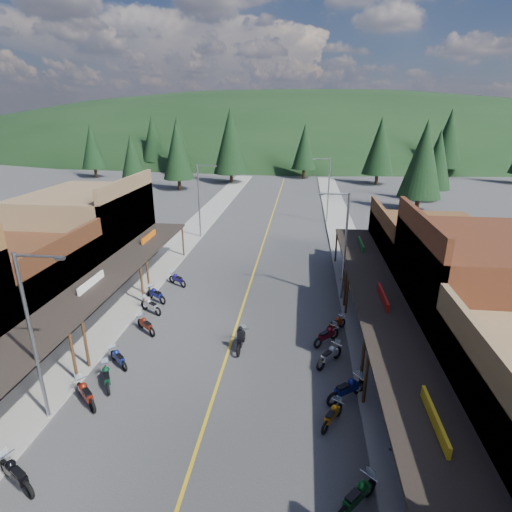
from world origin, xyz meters
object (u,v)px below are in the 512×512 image
(shop_west_2, at_px, (17,290))
(pine_1, at_px, (178,140))
(pedestrian_east_a, at_px, (395,430))
(bike_west_6, at_px, (107,376))
(shop_east_3, at_px, (426,256))
(pine_11, at_px, (423,159))
(pine_2, at_px, (230,141))
(bike_east_5, at_px, (332,415))
(streetlight_1, at_px, (200,198))
(bike_east_4, at_px, (357,495))
(bike_west_7, at_px, (118,357))
(pine_0, at_px, (92,146))
(bike_east_7, at_px, (330,355))
(bike_west_8, at_px, (146,324))
(streetlight_2, at_px, (343,242))
(bike_east_6, at_px, (347,388))
(bike_east_8, at_px, (327,335))
(pine_9, at_px, (437,160))
(streetlight_3, at_px, (327,188))
(shop_west_3, at_px, (91,232))
(bike_west_5, at_px, (86,393))
(pine_5, at_px, (448,138))
(pine_3, at_px, (305,147))
(pedestrian_east_b, at_px, (345,280))
(pine_4, at_px, (380,146))
(rider_on_bike, at_px, (241,339))
(pine_7, at_px, (153,139))
(shop_east_2, at_px, (479,298))
(bike_west_4, at_px, (15,473))
(bike_east_9, at_px, (336,324))
(pine_10, at_px, (177,151))
(bike_west_11, at_px, (177,279))
(bike_west_10, at_px, (156,294))
(bike_west_9, at_px, (151,305))

(shop_west_2, distance_m, pine_1, 69.22)
(pedestrian_east_a, bearing_deg, bike_west_6, -82.06)
(shop_east_3, distance_m, pine_11, 27.81)
(pine_2, xyz_separation_m, bike_east_5, (15.63, -62.87, -7.45))
(streetlight_1, relative_size, bike_east_4, 3.61)
(bike_east_4, bearing_deg, bike_west_7, -168.74)
(pine_0, relative_size, bike_east_7, 5.04)
(bike_west_8, bearing_deg, streetlight_2, -23.78)
(bike_east_6, relative_size, bike_east_8, 1.10)
(pine_9, bearing_deg, streetlight_3, -138.66)
(pine_9, height_order, pine_11, pine_11)
(shop_west_3, xyz_separation_m, pedestrian_east_a, (21.80, -17.37, -2.44))
(bike_west_6, bearing_deg, bike_west_5, -134.52)
(streetlight_1, bearing_deg, bike_east_6, -62.02)
(pine_5, bearing_deg, bike_east_4, -108.95)
(pine_3, relative_size, pine_11, 0.89)
(bike_east_8, relative_size, pedestrian_east_b, 1.26)
(pine_4, relative_size, rider_on_bike, 5.79)
(bike_east_7, relative_size, pedestrian_east_b, 1.29)
(pine_7, bearing_deg, shop_east_2, -58.36)
(streetlight_2, distance_m, bike_west_4, 22.12)
(streetlight_3, height_order, bike_east_6, streetlight_3)
(rider_on_bike, bearing_deg, pine_4, 76.39)
(bike_east_7, distance_m, bike_east_9, 3.69)
(bike_west_4, distance_m, bike_west_6, 5.96)
(streetlight_3, xyz_separation_m, bike_east_4, (-0.72, -38.87, -3.83))
(bike_east_8, bearing_deg, pine_0, 170.25)
(bike_east_6, bearing_deg, streetlight_3, 142.15)
(pine_10, xyz_separation_m, bike_west_11, (12.24, -40.89, -6.22))
(pine_3, height_order, pine_9, pine_3)
(shop_east_2, bearing_deg, bike_west_8, 179.78)
(shop_east_3, xyz_separation_m, pine_10, (-31.75, 38.70, 4.25))
(shop_west_2, height_order, bike_west_8, shop_west_2)
(shop_east_3, height_order, pedestrian_east_a, shop_east_3)
(shop_west_2, relative_size, pine_5, 0.78)
(bike_west_10, bearing_deg, shop_west_2, 154.94)
(pine_0, height_order, bike_west_11, pine_0)
(bike_west_9, relative_size, bike_west_10, 0.98)
(pine_11, height_order, bike_west_7, pine_11)
(shop_east_2, relative_size, pine_1, 0.87)
(pine_0, height_order, pine_7, pine_7)
(bike_east_7, bearing_deg, shop_east_3, 93.52)
(pine_1, xyz_separation_m, bike_east_7, (29.76, -70.31, -6.61))
(bike_west_10, relative_size, rider_on_bike, 0.97)
(pine_1, height_order, bike_west_5, pine_1)
(pine_10, relative_size, bike_east_7, 5.32)
(rider_on_bike, bearing_deg, streetlight_3, 80.63)
(pine_4, distance_m, bike_east_5, 66.38)
(bike_west_4, bearing_deg, pine_2, 31.22)
(pine_2, height_order, pine_10, pine_2)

